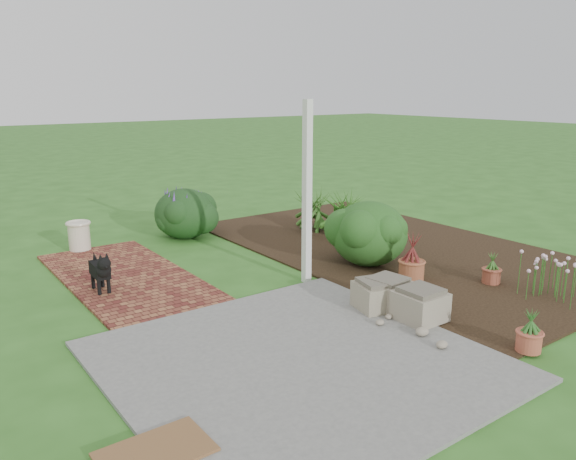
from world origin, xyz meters
TOP-DOWN VIEW (x-y plane):
  - ground at (0.00, 0.00)m, footprint 80.00×80.00m
  - concrete_patio at (-1.25, -1.75)m, footprint 3.50×3.50m
  - brick_path at (-1.70, 1.75)m, footprint 1.60×3.50m
  - garden_bed at (2.50, 0.50)m, footprint 4.00×7.00m
  - veranda_post at (0.30, 0.10)m, footprint 0.10×0.10m
  - stone_trough_near at (0.48, -1.80)m, footprint 0.50×0.50m
  - stone_trough_mid at (0.32, -1.25)m, footprint 0.56×0.56m
  - stone_trough_far at (0.48, -1.28)m, footprint 0.53×0.53m
  - coir_doormat at (-2.98, -2.32)m, footprint 0.81×0.52m
  - black_dog at (-2.19, 1.27)m, footprint 0.20×0.61m
  - cream_ceramic_urn at (-1.83, 3.48)m, footprint 0.40×0.40m
  - evergreen_shrub at (1.54, 0.15)m, footprint 1.46×1.46m
  - agapanthus_clump_back at (2.41, 1.73)m, footprint 1.39×1.39m
  - agapanthus_clump_front at (2.18, 2.33)m, footprint 1.24×1.24m
  - pink_flower_patch at (2.44, -2.34)m, footprint 1.04×1.04m
  - terracotta_pot_bronze at (1.46, -0.79)m, footprint 0.37×0.37m
  - terracotta_pot_small_left at (2.28, -1.51)m, footprint 0.32×0.32m
  - terracotta_pot_small_right at (0.78, -2.98)m, footprint 0.33×0.33m
  - purple_flowering_bush at (0.02, 3.34)m, footprint 1.36×1.36m

SIDE VIEW (x-z plane):
  - ground at x=0.00m, z-range 0.00..0.00m
  - garden_bed at x=2.50m, z-range 0.00..0.03m
  - concrete_patio at x=-1.25m, z-range 0.00..0.04m
  - brick_path at x=-1.70m, z-range 0.00..0.04m
  - coir_doormat at x=-2.98m, z-range 0.04..0.06m
  - terracotta_pot_small_left at x=2.28m, z-range 0.03..0.23m
  - terracotta_pot_small_right at x=0.78m, z-range 0.03..0.24m
  - terracotta_pot_bronze at x=1.46m, z-range 0.03..0.31m
  - stone_trough_mid at x=0.32m, z-range 0.04..0.35m
  - stone_trough_far at x=0.48m, z-range 0.04..0.36m
  - stone_trough_near at x=0.48m, z-range 0.04..0.37m
  - cream_ceramic_urn at x=-1.83m, z-range 0.04..0.50m
  - pink_flower_patch at x=2.44m, z-range 0.03..0.60m
  - black_dog at x=-2.19m, z-range 0.09..0.61m
  - purple_flowering_bush at x=0.02m, z-range 0.00..0.92m
  - agapanthus_clump_front at x=2.18m, z-range 0.03..0.93m
  - agapanthus_clump_back at x=2.41m, z-range 0.03..1.01m
  - evergreen_shrub at x=1.54m, z-range 0.03..1.02m
  - veranda_post at x=0.30m, z-range 0.00..2.50m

